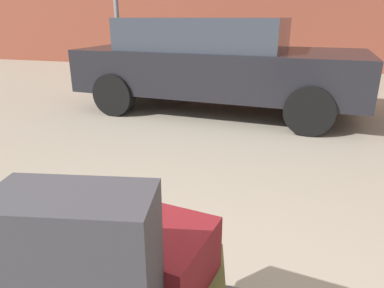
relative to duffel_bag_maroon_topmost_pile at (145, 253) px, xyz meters
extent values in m
cube|color=maroon|center=(0.00, 0.00, 0.00)|extent=(0.50, 0.41, 0.21)
cube|color=black|center=(-0.67, 4.56, -0.01)|extent=(4.41, 2.09, 0.64)
cube|color=#2D333D|center=(-0.92, 4.58, 0.54)|extent=(2.51, 1.74, 0.46)
cylinder|color=black|center=(0.80, 5.32, -0.33)|extent=(0.65, 0.26, 0.64)
cylinder|color=black|center=(0.69, 3.62, -0.33)|extent=(0.65, 0.26, 0.64)
cylinder|color=black|center=(-2.03, 5.51, -0.33)|extent=(0.65, 0.26, 0.64)
cylinder|color=black|center=(-2.15, 3.81, -0.33)|extent=(0.65, 0.26, 0.64)
cylinder|color=slate|center=(-2.23, 4.23, 0.65)|extent=(0.07, 0.07, 2.60)
camera|label=1|loc=(0.45, -0.96, 0.79)|focal=33.03mm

